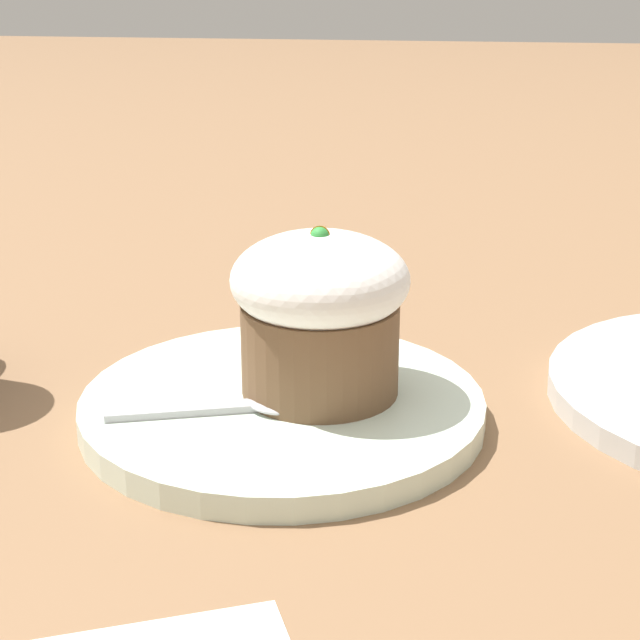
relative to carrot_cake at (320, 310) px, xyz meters
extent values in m
plane|color=#846042|center=(-0.01, 0.02, -0.06)|extent=(4.00, 4.00, 0.00)
cylinder|color=silver|center=(-0.01, 0.02, -0.05)|extent=(0.22, 0.22, 0.01)
cylinder|color=brown|center=(0.00, 0.00, -0.02)|extent=(0.08, 0.08, 0.05)
ellipsoid|color=white|center=(0.00, 0.00, 0.02)|extent=(0.09, 0.09, 0.05)
cone|color=orange|center=(0.01, 0.00, 0.04)|extent=(0.02, 0.01, 0.01)
sphere|color=green|center=(0.00, 0.00, 0.04)|extent=(0.01, 0.01, 0.01)
cube|color=#B7B7BC|center=(-0.04, 0.07, -0.04)|extent=(0.03, 0.08, 0.00)
ellipsoid|color=#B7B7BC|center=(-0.02, 0.01, -0.04)|extent=(0.04, 0.05, 0.01)
camera|label=1|loc=(-0.53, -0.06, 0.19)|focal=60.00mm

